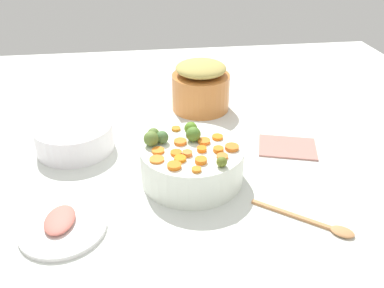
{
  "coord_description": "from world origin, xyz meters",
  "views": [
    {
      "loc": [
        -0.09,
        -0.96,
        0.71
      ],
      "look_at": [
        0.04,
        -0.02,
        0.14
      ],
      "focal_mm": 37.53,
      "sensor_mm": 36.0,
      "label": 1
    }
  ],
  "objects_px": {
    "wooden_spoon": "(321,225)",
    "casserole_dish": "(75,137)",
    "serving_bowl_carrots": "(192,163)",
    "metal_pot": "(201,92)",
    "ham_plate": "(63,228)"
  },
  "relations": [
    {
      "from": "wooden_spoon",
      "to": "casserole_dish",
      "type": "bearing_deg",
      "value": 144.49
    },
    {
      "from": "serving_bowl_carrots",
      "to": "metal_pot",
      "type": "bearing_deg",
      "value": 78.38
    },
    {
      "from": "serving_bowl_carrots",
      "to": "ham_plate",
      "type": "height_order",
      "value": "serving_bowl_carrots"
    },
    {
      "from": "metal_pot",
      "to": "ham_plate",
      "type": "distance_m",
      "value": 0.77
    },
    {
      "from": "wooden_spoon",
      "to": "casserole_dish",
      "type": "relative_size",
      "value": 0.91
    },
    {
      "from": "wooden_spoon",
      "to": "metal_pot",
      "type": "bearing_deg",
      "value": 105.48
    },
    {
      "from": "serving_bowl_carrots",
      "to": "casserole_dish",
      "type": "xyz_separation_m",
      "value": [
        -0.35,
        0.21,
        -0.01
      ]
    },
    {
      "from": "metal_pot",
      "to": "ham_plate",
      "type": "relative_size",
      "value": 1.04
    },
    {
      "from": "serving_bowl_carrots",
      "to": "wooden_spoon",
      "type": "distance_m",
      "value": 0.38
    },
    {
      "from": "serving_bowl_carrots",
      "to": "casserole_dish",
      "type": "distance_m",
      "value": 0.41
    },
    {
      "from": "casserole_dish",
      "to": "ham_plate",
      "type": "height_order",
      "value": "casserole_dish"
    },
    {
      "from": "serving_bowl_carrots",
      "to": "wooden_spoon",
      "type": "relative_size",
      "value": 1.31
    },
    {
      "from": "casserole_dish",
      "to": "metal_pot",
      "type": "bearing_deg",
      "value": 28.68
    },
    {
      "from": "serving_bowl_carrots",
      "to": "ham_plate",
      "type": "xyz_separation_m",
      "value": [
        -0.34,
        -0.17,
        -0.05
      ]
    },
    {
      "from": "metal_pot",
      "to": "wooden_spoon",
      "type": "bearing_deg",
      "value": -74.52
    }
  ]
}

